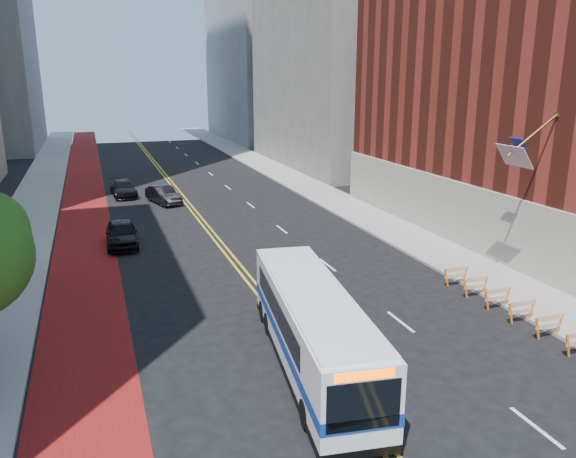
{
  "coord_description": "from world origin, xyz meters",
  "views": [
    {
      "loc": [
        -7.19,
        -13.45,
        10.29
      ],
      "look_at": [
        0.34,
        8.0,
        4.05
      ],
      "focal_mm": 35.0,
      "sensor_mm": 36.0,
      "label": 1
    }
  ],
  "objects_px": {
    "car_b": "(163,195)",
    "transit_bus": "(312,326)",
    "car_c": "(123,188)",
    "car_a": "(122,233)"
  },
  "relations": [
    {
      "from": "car_b",
      "to": "transit_bus",
      "type": "bearing_deg",
      "value": -103.22
    },
    {
      "from": "transit_bus",
      "to": "car_c",
      "type": "relative_size",
      "value": 2.33
    },
    {
      "from": "transit_bus",
      "to": "car_a",
      "type": "xyz_separation_m",
      "value": [
        -5.62,
        17.92,
        -0.77
      ]
    },
    {
      "from": "transit_bus",
      "to": "car_b",
      "type": "relative_size",
      "value": 2.54
    },
    {
      "from": "car_a",
      "to": "car_c",
      "type": "height_order",
      "value": "car_a"
    },
    {
      "from": "car_a",
      "to": "car_b",
      "type": "distance_m",
      "value": 12.06
    },
    {
      "from": "car_a",
      "to": "car_c",
      "type": "bearing_deg",
      "value": 87.08
    },
    {
      "from": "car_b",
      "to": "car_c",
      "type": "relative_size",
      "value": 0.92
    },
    {
      "from": "car_b",
      "to": "car_c",
      "type": "distance_m",
      "value": 5.01
    },
    {
      "from": "car_c",
      "to": "transit_bus",
      "type": "bearing_deg",
      "value": -86.36
    }
  ]
}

